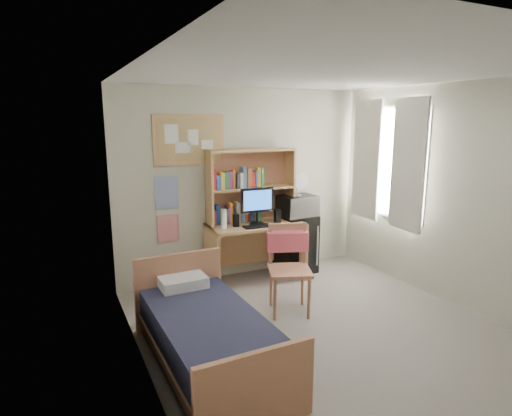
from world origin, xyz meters
name	(u,v)px	position (x,y,z in m)	size (l,w,h in m)	color
floor	(330,338)	(0.00, 0.00, -0.01)	(3.60, 4.20, 0.02)	gray
ceiling	(340,71)	(0.00, 0.00, 2.60)	(3.60, 4.20, 0.02)	silver
wall_back	(244,184)	(0.00, 2.10, 1.30)	(3.60, 0.04, 2.60)	beige
wall_left	(145,234)	(-1.80, 0.00, 1.30)	(0.04, 4.20, 2.60)	beige
wall_right	(464,198)	(1.80, 0.00, 1.30)	(0.04, 4.20, 2.60)	beige
window_unit	(388,162)	(1.75, 1.20, 1.60)	(0.10, 1.40, 1.70)	white
curtain_left	(408,165)	(1.72, 0.80, 1.60)	(0.04, 0.55, 1.70)	silver
curtain_right	(367,160)	(1.72, 1.60, 1.60)	(0.04, 0.55, 1.70)	silver
bulletin_board	(189,140)	(-0.78, 2.08, 1.92)	(0.94, 0.03, 0.64)	tan
poster_wave	(167,193)	(-1.10, 2.09, 1.25)	(0.30, 0.01, 0.42)	#284EA2
poster_japan	(168,228)	(-1.10, 2.09, 0.78)	(0.28, 0.01, 0.36)	red
desk	(255,252)	(0.01, 1.76, 0.40)	(1.28, 0.64, 0.80)	tan
desk_chair	(290,270)	(-0.08, 0.68, 0.51)	(0.51, 0.51, 1.02)	tan
mini_fridge	(296,243)	(0.69, 1.84, 0.42)	(0.49, 0.49, 0.83)	black
bed	(210,342)	(-1.28, 0.03, 0.24)	(0.89, 1.78, 0.49)	#1A1B2F
hutch	(251,186)	(0.01, 1.91, 1.30)	(1.21, 0.31, 0.99)	tan
monitor	(257,207)	(0.00, 1.70, 1.04)	(0.45, 0.04, 0.48)	black
keyboard	(261,226)	(0.00, 1.56, 0.81)	(0.47, 0.15, 0.02)	black
speaker_left	(236,220)	(-0.30, 1.71, 0.89)	(0.07, 0.07, 0.17)	black
speaker_right	(277,216)	(0.30, 1.68, 0.89)	(0.07, 0.07, 0.18)	black
water_bottle	(224,219)	(-0.48, 1.68, 0.93)	(0.07, 0.07, 0.25)	white
hoodie	(287,241)	(-0.01, 0.87, 0.79)	(0.48, 0.14, 0.23)	#F65D6A
microwave	(297,206)	(0.70, 1.82, 0.98)	(0.50, 0.38, 0.29)	#B4B4B8
desk_fan	(298,185)	(0.70, 1.82, 1.27)	(0.24, 0.24, 0.29)	white
pillow	(183,282)	(-1.30, 0.78, 0.54)	(0.47, 0.33, 0.11)	white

